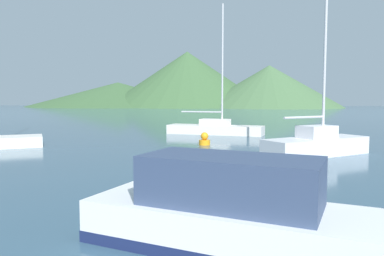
{
  "coord_description": "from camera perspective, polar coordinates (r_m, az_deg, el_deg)",
  "views": [
    {
      "loc": [
        2.23,
        -1.52,
        2.45
      ],
      "look_at": [
        0.81,
        14.0,
        1.2
      ],
      "focal_mm": 35.0,
      "sensor_mm": 36.0,
      "label": 1
    }
  ],
  "objects": [
    {
      "name": "motorboat_near",
      "position": [
        6.07,
        14.35,
        -14.42
      ],
      "size": [
        6.83,
        3.75,
        1.94
      ],
      "rotation": [
        0.0,
        0.0,
        -0.34
      ],
      "color": "white",
      "rests_on": "ground_plane"
    },
    {
      "name": "sailboat_inner",
      "position": [
        25.39,
        3.54,
        0.04
      ],
      "size": [
        6.69,
        3.15,
        8.64
      ],
      "rotation": [
        0.0,
        0.0,
        -0.25
      ],
      "color": "white",
      "rests_on": "ground_plane"
    },
    {
      "name": "sailboat_outer",
      "position": [
        16.86,
        18.44,
        -2.16
      ],
      "size": [
        4.96,
        4.09,
        8.78
      ],
      "rotation": [
        0.0,
        0.0,
        0.61
      ],
      "color": "silver",
      "rests_on": "ground_plane"
    },
    {
      "name": "buoy_marker",
      "position": [
        19.59,
        1.92,
        -1.79
      ],
      "size": [
        0.58,
        0.58,
        0.67
      ],
      "color": "orange",
      "rests_on": "ground_plane"
    },
    {
      "name": "hill_west",
      "position": [
        116.08,
        -11.19,
        5.06
      ],
      "size": [
        53.02,
        53.02,
        7.2
      ],
      "color": "#3D6038",
      "rests_on": "ground_plane"
    },
    {
      "name": "hill_central",
      "position": [
        109.44,
        -0.74,
        7.45
      ],
      "size": [
        47.46,
        47.46,
        15.85
      ],
      "color": "#3D6038",
      "rests_on": "ground_plane"
    },
    {
      "name": "hill_east",
      "position": [
        101.58,
        11.67,
        6.23
      ],
      "size": [
        38.15,
        38.15,
        11.09
      ],
      "color": "#476B42",
      "rests_on": "ground_plane"
    }
  ]
}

